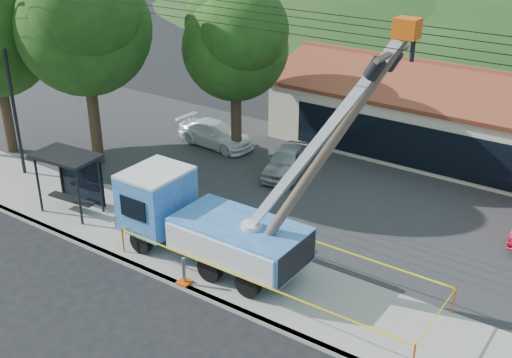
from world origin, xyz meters
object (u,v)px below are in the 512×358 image
object	(u,v)px
leaning_pole	(322,157)
car_white	(216,147)
bus_shelter	(71,169)
car_silver	(287,175)
utility_truck	(206,220)

from	to	relation	value
leaning_pole	car_white	bearing A→B (deg)	141.32
leaning_pole	car_white	size ratio (longest dim) A/B	2.17
bus_shelter	car_white	distance (m)	9.67
car_silver	bus_shelter	bearing A→B (deg)	-136.94
leaning_pole	car_silver	distance (m)	11.79
car_silver	leaning_pole	bearing A→B (deg)	-66.69
leaning_pole	car_white	distance (m)	15.71
leaning_pole	car_silver	world-z (taller)	leaning_pole
utility_truck	bus_shelter	distance (m)	7.19
utility_truck	car_silver	xyz separation A→B (m)	(-1.72, 8.33, -1.79)
bus_shelter	utility_truck	bearing A→B (deg)	-3.47
car_silver	car_white	world-z (taller)	car_silver
leaning_pole	bus_shelter	distance (m)	12.30
car_silver	car_white	bearing A→B (deg)	155.47
car_silver	car_white	xyz separation A→B (m)	(-5.13, 0.93, 0.00)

